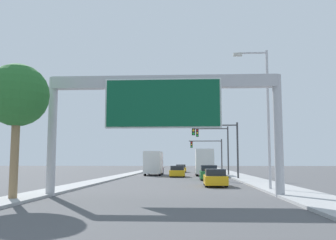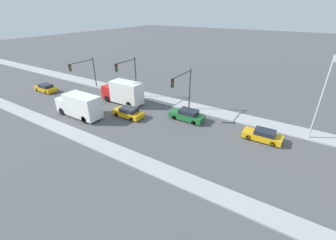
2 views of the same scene
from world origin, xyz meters
TOP-DOWN VIEW (x-y plane):
  - sidewalk_right at (7.75, 60.00)m, footprint 3.00×120.00m
  - median_strip_left at (-7.25, 60.00)m, footprint 2.00×120.00m
  - sign_gantry at (0.00, 17.89)m, footprint 13.40×0.73m
  - car_mid_right at (3.50, 36.58)m, footprint 1.80×4.71m
  - car_mid_left at (3.50, 26.82)m, footprint 1.70×4.25m
  - car_near_center at (0.00, 43.97)m, footprint 1.85×4.45m
  - car_near_right at (0.00, 63.67)m, footprint 1.85×4.38m
  - truck_box_primary at (3.50, 47.93)m, footprint 2.33×7.04m
  - truck_box_secondary at (-3.50, 49.59)m, footprint 2.31×7.22m
  - traffic_light_near_intersection at (5.03, 38.00)m, footprint 5.31×0.32m
  - traffic_light_mid_block at (5.35, 48.00)m, footprint 4.61×0.32m
  - traffic_light_far_intersection at (4.89, 58.00)m, footprint 5.40×0.32m
  - palm_tree_foreground at (-7.27, 15.17)m, footprint 3.20×3.20m
  - street_lamp_right at (6.60, 22.34)m, footprint 2.37×0.28m

SIDE VIEW (x-z plane):
  - sidewalk_right at x=7.75m, z-range 0.00..0.15m
  - median_strip_left at x=-7.25m, z-range 0.00..0.15m
  - car_mid_left at x=3.50m, z-range -0.03..1.32m
  - car_near_right at x=0.00m, z-range -0.03..1.33m
  - car_near_center at x=0.00m, z-range -0.03..1.36m
  - car_mid_right at x=3.50m, z-range -0.05..1.50m
  - truck_box_secondary at x=-3.50m, z-range 0.02..3.32m
  - truck_box_primary at x=3.50m, z-range 0.01..3.56m
  - traffic_light_far_intersection at x=4.89m, z-range 1.06..6.59m
  - traffic_light_near_intersection at x=5.03m, z-range 1.15..7.35m
  - traffic_light_mid_block at x=5.35m, z-range 1.16..7.83m
  - palm_tree_foreground at x=-7.27m, z-range 1.79..8.73m
  - sign_gantry at x=0.00m, z-range 1.86..8.72m
  - street_lamp_right at x=6.60m, z-range 0.77..10.35m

